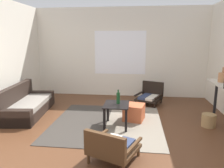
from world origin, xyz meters
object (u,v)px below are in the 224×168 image
Objects in this scene: clay_vase at (224,77)px; glass_bottle at (118,98)px; armchair_by_window at (150,95)px; coffee_table at (116,109)px; wicker_basket at (209,120)px; ottoman_orange at (134,112)px; armchair_striped_foreground at (112,147)px; couch at (26,105)px.

clay_vase is 2.27m from glass_bottle.
glass_bottle is (-0.74, -1.67, 0.35)m from armchair_by_window.
coffee_table is 2.14× the size of wicker_basket.
clay_vase is (2.20, 0.57, 0.60)m from coffee_table.
clay_vase is at bearing 46.26° from wicker_basket.
clay_vase is (1.43, -1.15, 0.73)m from armchair_by_window.
wicker_basket is (1.86, 0.21, -0.24)m from coffee_table.
ottoman_orange is 0.63m from glass_bottle.
armchair_by_window is at bearing 72.29° from ottoman_orange.
glass_bottle is 1.90m from wicker_basket.
wicker_basket is (1.09, -1.51, -0.11)m from armchair_by_window.
glass_bottle is 1.02× the size of wicker_basket.
armchair_striped_foreground is 2.90× the size of glass_bottle.
clay_vase is 1.10× the size of glass_bottle.
wicker_basket is (4.07, -0.28, -0.08)m from couch.
couch is at bearing 141.67° from armchair_striped_foreground.
armchair_striped_foreground is 2.96× the size of wicker_basket.
couch is at bearing 167.25° from coffee_table.
clay_vase is 1.12× the size of wicker_basket.
couch is 6.59× the size of wicker_basket.
ottoman_orange is (0.29, 1.68, -0.06)m from armchair_striped_foreground.
glass_bottle is (2.23, -0.45, 0.38)m from couch.
glass_bottle reaches higher than armchair_by_window.
glass_bottle reaches higher than ottoman_orange.
armchair_striped_foreground is 2.64× the size of clay_vase.
clay_vase is at bearing 14.51° from coffee_table.
armchair_by_window is at bearing 76.63° from armchair_striped_foreground.
armchair_by_window is (2.97, 1.22, 0.03)m from couch.
coffee_table is 0.23m from glass_bottle.
armchair_by_window reaches higher than wicker_basket.
armchair_by_window reaches higher than coffee_table.
armchair_by_window is 1.86m from wicker_basket.
armchair_striped_foreground is 1.71m from ottoman_orange.
couch is 6.45× the size of glass_bottle.
coffee_table is at bearing 92.58° from armchair_striped_foreground.
clay_vase is at bearing 40.89° from armchair_striped_foreground.
couch is 2.22× the size of armchair_striped_foreground.
armchair_striped_foreground is 2.35m from wicker_basket.
clay_vase reaches higher than armchair_striped_foreground.
wicker_basket is (-0.34, -0.36, -0.84)m from clay_vase.
couch reaches higher than ottoman_orange.
ottoman_orange is 1.47× the size of glass_bottle.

